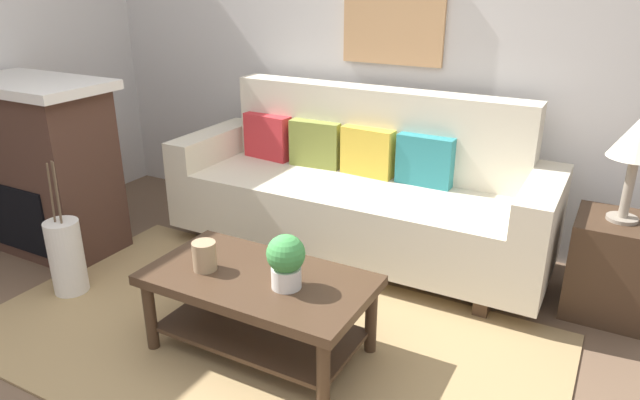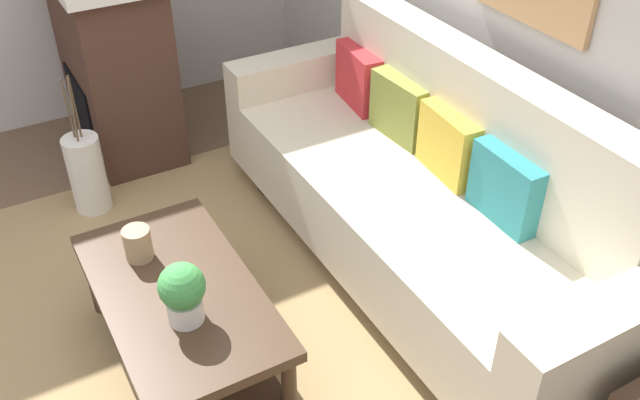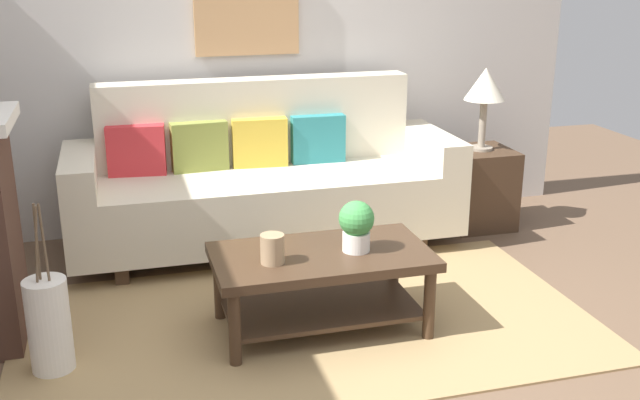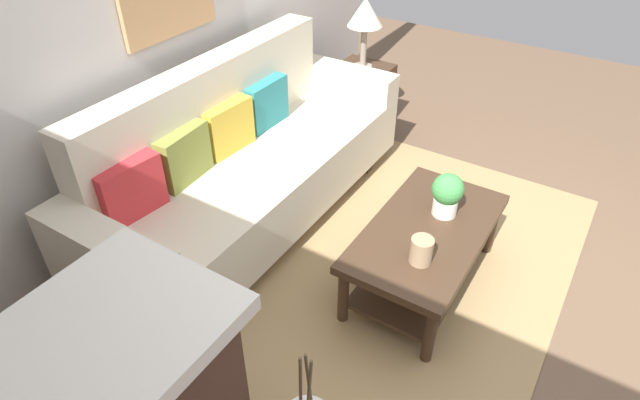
{
  "view_description": "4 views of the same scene",
  "coord_description": "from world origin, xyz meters",
  "px_view_note": "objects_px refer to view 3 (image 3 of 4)",
  "views": [
    {
      "loc": [
        1.49,
        -1.57,
        1.8
      ],
      "look_at": [
        0.05,
        1.08,
        0.59
      ],
      "focal_mm": 32.38,
      "sensor_mm": 36.0,
      "label": 1
    },
    {
      "loc": [
        2.16,
        -0.08,
        2.4
      ],
      "look_at": [
        -0.06,
        1.16,
        0.54
      ],
      "focal_mm": 39.56,
      "sensor_mm": 36.0,
      "label": 2
    },
    {
      "loc": [
        -0.89,
        -2.96,
        1.86
      ],
      "look_at": [
        0.19,
        0.94,
        0.54
      ],
      "focal_mm": 42.37,
      "sensor_mm": 36.0,
      "label": 3
    },
    {
      "loc": [
        -2.16,
        -0.25,
        2.31
      ],
      "look_at": [
        -0.1,
        1.04,
        0.49
      ],
      "focal_mm": 29.55,
      "sensor_mm": 36.0,
      "label": 4
    }
  ],
  "objects_px": {
    "tabletop_vase": "(272,249)",
    "potted_plant_tabletop": "(356,224)",
    "throw_pillow_mustard": "(260,142)",
    "throw_pillow_teal": "(318,139)",
    "framed_painting": "(247,10)",
    "table_lamp": "(485,88)",
    "throw_pillow_crimson": "(136,150)",
    "couch": "(264,184)",
    "coffee_table": "(321,273)",
    "side_table": "(478,188)",
    "throw_pillow_olive": "(199,146)",
    "floor_vase": "(49,326)"
  },
  "relations": [
    {
      "from": "couch",
      "to": "throw_pillow_olive",
      "type": "xyz_separation_m",
      "value": [
        -0.4,
        0.12,
        0.25
      ]
    },
    {
      "from": "coffee_table",
      "to": "floor_vase",
      "type": "relative_size",
      "value": 2.39
    },
    {
      "from": "throw_pillow_crimson",
      "to": "tabletop_vase",
      "type": "xyz_separation_m",
      "value": [
        0.57,
        -1.44,
        -0.18
      ]
    },
    {
      "from": "throw_pillow_teal",
      "to": "framed_painting",
      "type": "xyz_separation_m",
      "value": [
        -0.4,
        0.34,
        0.82
      ]
    },
    {
      "from": "side_table",
      "to": "table_lamp",
      "type": "height_order",
      "value": "table_lamp"
    },
    {
      "from": "throw_pillow_teal",
      "to": "floor_vase",
      "type": "bearing_deg",
      "value": -139.34
    },
    {
      "from": "coffee_table",
      "to": "table_lamp",
      "type": "xyz_separation_m",
      "value": [
        1.5,
        1.23,
        0.68
      ]
    },
    {
      "from": "table_lamp",
      "to": "floor_vase",
      "type": "height_order",
      "value": "table_lamp"
    },
    {
      "from": "throw_pillow_mustard",
      "to": "side_table",
      "type": "relative_size",
      "value": 0.64
    },
    {
      "from": "framed_painting",
      "to": "tabletop_vase",
      "type": "bearing_deg",
      "value": -97.15
    },
    {
      "from": "throw_pillow_crimson",
      "to": "framed_painting",
      "type": "xyz_separation_m",
      "value": [
        0.79,
        0.34,
        0.82
      ]
    },
    {
      "from": "couch",
      "to": "floor_vase",
      "type": "height_order",
      "value": "couch"
    },
    {
      "from": "framed_painting",
      "to": "couch",
      "type": "bearing_deg",
      "value": -90.0
    },
    {
      "from": "throw_pillow_crimson",
      "to": "throw_pillow_olive",
      "type": "relative_size",
      "value": 1.0
    },
    {
      "from": "side_table",
      "to": "floor_vase",
      "type": "height_order",
      "value": "side_table"
    },
    {
      "from": "throw_pillow_mustard",
      "to": "tabletop_vase",
      "type": "bearing_deg",
      "value": -98.82
    },
    {
      "from": "tabletop_vase",
      "to": "potted_plant_tabletop",
      "type": "relative_size",
      "value": 0.56
    },
    {
      "from": "potted_plant_tabletop",
      "to": "framed_painting",
      "type": "height_order",
      "value": "framed_painting"
    },
    {
      "from": "couch",
      "to": "table_lamp",
      "type": "xyz_separation_m",
      "value": [
        1.54,
        -0.01,
        0.56
      ]
    },
    {
      "from": "table_lamp",
      "to": "throw_pillow_teal",
      "type": "bearing_deg",
      "value": 173.18
    },
    {
      "from": "throw_pillow_mustard",
      "to": "potted_plant_tabletop",
      "type": "relative_size",
      "value": 1.37
    },
    {
      "from": "potted_plant_tabletop",
      "to": "couch",
      "type": "bearing_deg",
      "value": 99.69
    },
    {
      "from": "couch",
      "to": "potted_plant_tabletop",
      "type": "height_order",
      "value": "couch"
    },
    {
      "from": "throw_pillow_teal",
      "to": "tabletop_vase",
      "type": "relative_size",
      "value": 2.47
    },
    {
      "from": "tabletop_vase",
      "to": "framed_painting",
      "type": "height_order",
      "value": "framed_painting"
    },
    {
      "from": "couch",
      "to": "throw_pillow_crimson",
      "type": "bearing_deg",
      "value": 171.1
    },
    {
      "from": "side_table",
      "to": "potted_plant_tabletop",
      "type": "bearing_deg",
      "value": -136.47
    },
    {
      "from": "throw_pillow_mustard",
      "to": "table_lamp",
      "type": "relative_size",
      "value": 0.63
    },
    {
      "from": "throw_pillow_crimson",
      "to": "floor_vase",
      "type": "bearing_deg",
      "value": -108.62
    },
    {
      "from": "throw_pillow_olive",
      "to": "tabletop_vase",
      "type": "bearing_deg",
      "value": -83.17
    },
    {
      "from": "throw_pillow_crimson",
      "to": "coffee_table",
      "type": "bearing_deg",
      "value": -58.68
    },
    {
      "from": "coffee_table",
      "to": "throw_pillow_olive",
      "type": "bearing_deg",
      "value": 107.73
    },
    {
      "from": "throw_pillow_crimson",
      "to": "coffee_table",
      "type": "relative_size",
      "value": 0.33
    },
    {
      "from": "throw_pillow_crimson",
      "to": "floor_vase",
      "type": "distance_m",
      "value": 1.58
    },
    {
      "from": "throw_pillow_olive",
      "to": "tabletop_vase",
      "type": "height_order",
      "value": "throw_pillow_olive"
    },
    {
      "from": "tabletop_vase",
      "to": "potted_plant_tabletop",
      "type": "bearing_deg",
      "value": 5.71
    },
    {
      "from": "throw_pillow_teal",
      "to": "side_table",
      "type": "distance_m",
      "value": 1.22
    },
    {
      "from": "throw_pillow_olive",
      "to": "coffee_table",
      "type": "bearing_deg",
      "value": -72.27
    },
    {
      "from": "table_lamp",
      "to": "framed_painting",
      "type": "xyz_separation_m",
      "value": [
        -1.54,
        0.48,
        0.51
      ]
    },
    {
      "from": "tabletop_vase",
      "to": "floor_vase",
      "type": "relative_size",
      "value": 0.32
    },
    {
      "from": "couch",
      "to": "coffee_table",
      "type": "distance_m",
      "value": 1.25
    },
    {
      "from": "throw_pillow_olive",
      "to": "coffee_table",
      "type": "xyz_separation_m",
      "value": [
        0.44,
        -1.37,
        -0.37
      ]
    },
    {
      "from": "couch",
      "to": "framed_painting",
      "type": "height_order",
      "value": "framed_painting"
    },
    {
      "from": "throw_pillow_olive",
      "to": "framed_painting",
      "type": "xyz_separation_m",
      "value": [
        0.4,
        0.34,
        0.82
      ]
    },
    {
      "from": "potted_plant_tabletop",
      "to": "floor_vase",
      "type": "bearing_deg",
      "value": -178.46
    },
    {
      "from": "side_table",
      "to": "framed_painting",
      "type": "height_order",
      "value": "framed_painting"
    },
    {
      "from": "framed_painting",
      "to": "side_table",
      "type": "bearing_deg",
      "value": -17.22
    },
    {
      "from": "throw_pillow_olive",
      "to": "side_table",
      "type": "height_order",
      "value": "throw_pillow_olive"
    },
    {
      "from": "side_table",
      "to": "framed_painting",
      "type": "bearing_deg",
      "value": 162.78
    },
    {
      "from": "tabletop_vase",
      "to": "throw_pillow_olive",
      "type": "bearing_deg",
      "value": 96.83
    }
  ]
}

